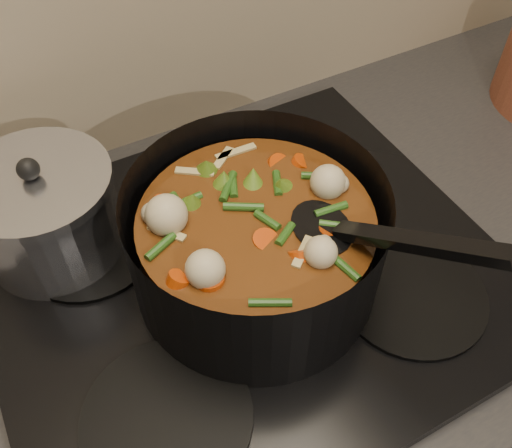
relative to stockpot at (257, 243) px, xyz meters
name	(u,v)px	position (x,y,z in m)	size (l,w,h in m)	color
counter	(249,419)	(-0.01, 0.02, -0.54)	(2.64, 0.64, 0.91)	brown
stovetop	(245,274)	(-0.01, 0.02, -0.08)	(0.62, 0.54, 0.03)	black
stockpot	(257,243)	(0.00, 0.00, 0.00)	(0.33, 0.39, 0.22)	black
saucepan	(46,213)	(-0.20, 0.17, -0.01)	(0.18, 0.18, 0.15)	silver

